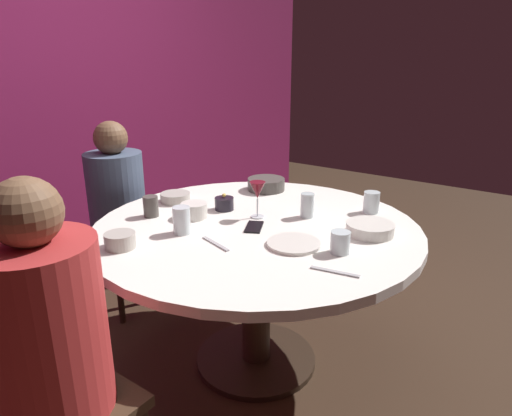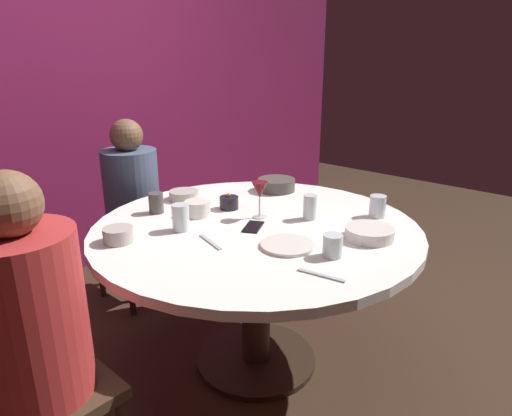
{
  "view_description": "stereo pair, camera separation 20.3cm",
  "coord_description": "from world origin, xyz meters",
  "px_view_note": "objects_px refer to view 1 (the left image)",
  "views": [
    {
      "loc": [
        -1.57,
        -1.13,
        1.48
      ],
      "look_at": [
        0.0,
        0.0,
        0.82
      ],
      "focal_mm": 31.55,
      "sensor_mm": 36.0,
      "label": 1
    },
    {
      "loc": [
        -1.44,
        -1.29,
        1.48
      ],
      "look_at": [
        0.0,
        0.0,
        0.82
      ],
      "focal_mm": 31.55,
      "sensor_mm": 36.0,
      "label": 2
    }
  ],
  "objects_px": {
    "dining_table": "(256,251)",
    "seated_diner_left": "(46,332)",
    "bowl_sauce_side": "(120,240)",
    "cup_by_left_diner": "(307,205)",
    "cup_center_front": "(340,242)",
    "wine_glass": "(257,192)",
    "cell_phone": "(254,227)",
    "bowl_salad_center": "(194,210)",
    "cup_near_candle": "(371,202)",
    "cup_by_right_diner": "(151,206)",
    "bowl_rice_portion": "(370,229)",
    "cup_far_edge": "(182,220)",
    "bowl_serving_large": "(175,197)",
    "candle_holder": "(224,204)",
    "bowl_small_white": "(266,184)",
    "seated_diner_back": "(116,195)",
    "dinner_plate": "(294,244)"
  },
  "relations": [
    {
      "from": "seated_diner_left",
      "to": "cup_near_candle",
      "type": "relative_size",
      "value": 11.29
    },
    {
      "from": "bowl_small_white",
      "to": "cup_center_front",
      "type": "distance_m",
      "value": 0.92
    },
    {
      "from": "bowl_rice_portion",
      "to": "cup_near_candle",
      "type": "relative_size",
      "value": 1.97
    },
    {
      "from": "dinner_plate",
      "to": "bowl_small_white",
      "type": "height_order",
      "value": "bowl_small_white"
    },
    {
      "from": "cup_near_candle",
      "to": "seated_diner_left",
      "type": "bearing_deg",
      "value": 166.35
    },
    {
      "from": "dining_table",
      "to": "cup_far_edge",
      "type": "distance_m",
      "value": 0.39
    },
    {
      "from": "candle_holder",
      "to": "wine_glass",
      "type": "height_order",
      "value": "wine_glass"
    },
    {
      "from": "seated_diner_back",
      "to": "bowl_salad_center",
      "type": "xyz_separation_m",
      "value": [
        -0.1,
        -0.72,
        0.08
      ]
    },
    {
      "from": "cell_phone",
      "to": "cup_by_right_diner",
      "type": "height_order",
      "value": "cup_by_right_diner"
    },
    {
      "from": "dining_table",
      "to": "cup_by_left_diner",
      "type": "bearing_deg",
      "value": -31.53
    },
    {
      "from": "dining_table",
      "to": "bowl_serving_large",
      "type": "xyz_separation_m",
      "value": [
        0.03,
        0.55,
        0.16
      ]
    },
    {
      "from": "wine_glass",
      "to": "cup_far_edge",
      "type": "xyz_separation_m",
      "value": [
        -0.36,
        0.15,
        -0.07
      ]
    },
    {
      "from": "candle_holder",
      "to": "seated_diner_back",
      "type": "bearing_deg",
      "value": 95.93
    },
    {
      "from": "bowl_rice_portion",
      "to": "dining_table",
      "type": "bearing_deg",
      "value": 112.66
    },
    {
      "from": "dining_table",
      "to": "bowl_salad_center",
      "type": "height_order",
      "value": "bowl_salad_center"
    },
    {
      "from": "cup_near_candle",
      "to": "cell_phone",
      "type": "bearing_deg",
      "value": 145.7
    },
    {
      "from": "cup_center_front",
      "to": "wine_glass",
      "type": "bearing_deg",
      "value": 73.79
    },
    {
      "from": "bowl_serving_large",
      "to": "cup_center_front",
      "type": "xyz_separation_m",
      "value": [
        -0.09,
        -1.0,
        0.02
      ]
    },
    {
      "from": "bowl_rice_portion",
      "to": "cup_far_edge",
      "type": "distance_m",
      "value": 0.82
    },
    {
      "from": "cell_phone",
      "to": "bowl_sauce_side",
      "type": "xyz_separation_m",
      "value": [
        -0.49,
        0.31,
        0.03
      ]
    },
    {
      "from": "bowl_salad_center",
      "to": "cup_by_left_diner",
      "type": "bearing_deg",
      "value": -53.09
    },
    {
      "from": "seated_diner_back",
      "to": "dining_table",
      "type": "bearing_deg",
      "value": 0.0
    },
    {
      "from": "bowl_small_white",
      "to": "cup_near_candle",
      "type": "bearing_deg",
      "value": -92.06
    },
    {
      "from": "dining_table",
      "to": "candle_holder",
      "type": "bearing_deg",
      "value": 72.77
    },
    {
      "from": "dinner_plate",
      "to": "bowl_small_white",
      "type": "relative_size",
      "value": 1.05
    },
    {
      "from": "seated_diner_left",
      "to": "cell_phone",
      "type": "distance_m",
      "value": 0.99
    },
    {
      "from": "cell_phone",
      "to": "cup_far_edge",
      "type": "height_order",
      "value": "cup_far_edge"
    },
    {
      "from": "dining_table",
      "to": "seated_diner_left",
      "type": "height_order",
      "value": "seated_diner_left"
    },
    {
      "from": "seated_diner_back",
      "to": "bowl_rice_portion",
      "type": "relative_size",
      "value": 5.48
    },
    {
      "from": "bowl_rice_portion",
      "to": "cup_far_edge",
      "type": "bearing_deg",
      "value": 125.06
    },
    {
      "from": "candle_holder",
      "to": "bowl_small_white",
      "type": "bearing_deg",
      "value": 3.95
    },
    {
      "from": "bowl_salad_center",
      "to": "bowl_rice_portion",
      "type": "height_order",
      "value": "bowl_salad_center"
    },
    {
      "from": "wine_glass",
      "to": "bowl_salad_center",
      "type": "height_order",
      "value": "wine_glass"
    },
    {
      "from": "seated_diner_left",
      "to": "bowl_rice_portion",
      "type": "xyz_separation_m",
      "value": [
        1.22,
        -0.47,
        0.04
      ]
    },
    {
      "from": "candle_holder",
      "to": "bowl_small_white",
      "type": "relative_size",
      "value": 0.45
    },
    {
      "from": "bowl_serving_large",
      "to": "cup_by_right_diner",
      "type": "xyz_separation_m",
      "value": [
        -0.23,
        -0.07,
        0.03
      ]
    },
    {
      "from": "bowl_sauce_side",
      "to": "cup_by_left_diner",
      "type": "height_order",
      "value": "cup_by_left_diner"
    },
    {
      "from": "bowl_rice_portion",
      "to": "cup_center_front",
      "type": "xyz_separation_m",
      "value": [
        -0.26,
        0.02,
        0.02
      ]
    },
    {
      "from": "seated_diner_left",
      "to": "cup_near_candle",
      "type": "distance_m",
      "value": 1.54
    },
    {
      "from": "bowl_rice_portion",
      "to": "cup_by_right_diner",
      "type": "xyz_separation_m",
      "value": [
        -0.4,
        0.94,
        0.03
      ]
    },
    {
      "from": "bowl_salad_center",
      "to": "bowl_rice_portion",
      "type": "xyz_separation_m",
      "value": [
        0.29,
        -0.76,
        -0.01
      ]
    },
    {
      "from": "seated_diner_left",
      "to": "seated_diner_back",
      "type": "height_order",
      "value": "seated_diner_left"
    },
    {
      "from": "seated_diner_left",
      "to": "cup_far_edge",
      "type": "xyz_separation_m",
      "value": [
        0.75,
        0.2,
        0.07
      ]
    },
    {
      "from": "bowl_sauce_side",
      "to": "dinner_plate",
      "type": "bearing_deg",
      "value": -52.27
    },
    {
      "from": "cup_by_right_diner",
      "to": "cup_far_edge",
      "type": "relative_size",
      "value": 0.84
    },
    {
      "from": "seated_diner_left",
      "to": "cup_by_right_diner",
      "type": "xyz_separation_m",
      "value": [
        0.82,
        0.48,
        0.06
      ]
    },
    {
      "from": "cup_by_right_diner",
      "to": "bowl_rice_portion",
      "type": "bearing_deg",
      "value": -67.1
    },
    {
      "from": "bowl_rice_portion",
      "to": "cup_near_candle",
      "type": "bearing_deg",
      "value": 21.31
    },
    {
      "from": "bowl_sauce_side",
      "to": "cup_center_front",
      "type": "bearing_deg",
      "value": -57.52
    },
    {
      "from": "bowl_salad_center",
      "to": "cup_near_candle",
      "type": "xyz_separation_m",
      "value": [
        0.57,
        -0.65,
        0.02
      ]
    }
  ]
}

